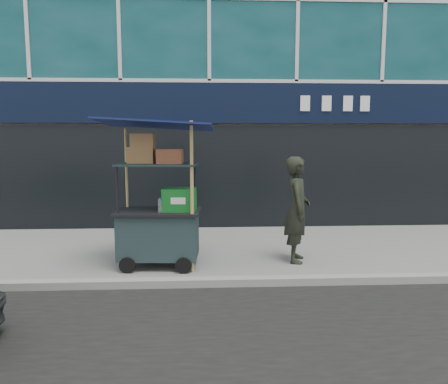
{
  "coord_description": "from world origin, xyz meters",
  "views": [
    {
      "loc": [
        -0.19,
        -6.28,
        2.16
      ],
      "look_at": [
        0.2,
        1.2,
        1.19
      ],
      "focal_mm": 35.0,
      "sensor_mm": 36.0,
      "label": 1
    }
  ],
  "objects": [
    {
      "name": "curb",
      "position": [
        0.0,
        -0.2,
        0.06
      ],
      "size": [
        80.0,
        0.18,
        0.12
      ],
      "primitive_type": "cube",
      "color": "gray",
      "rests_on": "ground"
    },
    {
      "name": "ground",
      "position": [
        0.0,
        0.0,
        0.0
      ],
      "size": [
        80.0,
        80.0,
        0.0
      ],
      "primitive_type": "plane",
      "color": "slate",
      "rests_on": "ground"
    },
    {
      "name": "vendor_man",
      "position": [
        1.44,
        1.01,
        0.91
      ],
      "size": [
        0.56,
        0.73,
        1.81
      ],
      "primitive_type": "imported",
      "rotation": [
        0.0,
        0.0,
        1.37
      ],
      "color": "black",
      "rests_on": "ground"
    },
    {
      "name": "building",
      "position": [
        0.0,
        6.95,
        6.02
      ],
      "size": [
        16.0,
        6.2,
        12.0
      ],
      "color": "gray",
      "rests_on": "ground"
    },
    {
      "name": "vendor_cart",
      "position": [
        -0.89,
        0.83,
        0.86
      ],
      "size": [
        1.88,
        1.39,
        2.44
      ],
      "rotation": [
        0.0,
        0.0,
        -0.07
      ],
      "color": "#19282C",
      "rests_on": "ground"
    }
  ]
}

